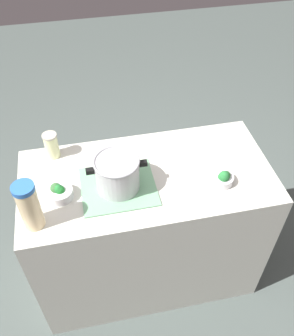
{
  "coord_description": "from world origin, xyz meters",
  "views": [
    {
      "loc": [
        0.26,
        1.23,
        2.22
      ],
      "look_at": [
        0.0,
        0.0,
        0.95
      ],
      "focal_mm": 39.61,
      "sensor_mm": 36.0,
      "label": 1
    }
  ],
  "objects_px": {
    "broccoli_bowl_center": "(223,178)",
    "cooking_pot": "(117,173)",
    "lemonade_pitcher": "(29,206)",
    "broccoli_bowl_front": "(59,192)",
    "mason_jar": "(52,145)"
  },
  "relations": [
    {
      "from": "broccoli_bowl_center",
      "to": "cooking_pot",
      "type": "bearing_deg",
      "value": -8.6
    },
    {
      "from": "lemonade_pitcher",
      "to": "broccoli_bowl_front",
      "type": "distance_m",
      "value": 0.2
    },
    {
      "from": "cooking_pot",
      "to": "lemonade_pitcher",
      "type": "bearing_deg",
      "value": 19.49
    },
    {
      "from": "broccoli_bowl_front",
      "to": "broccoli_bowl_center",
      "type": "xyz_separation_m",
      "value": [
        -0.77,
        0.07,
        -0.0
      ]
    },
    {
      "from": "mason_jar",
      "to": "cooking_pot",
      "type": "bearing_deg",
      "value": 135.65
    },
    {
      "from": "cooking_pot",
      "to": "broccoli_bowl_front",
      "type": "relative_size",
      "value": 2.29
    },
    {
      "from": "lemonade_pitcher",
      "to": "mason_jar",
      "type": "bearing_deg",
      "value": -102.44
    },
    {
      "from": "cooking_pot",
      "to": "mason_jar",
      "type": "relative_size",
      "value": 2.01
    },
    {
      "from": "broccoli_bowl_front",
      "to": "lemonade_pitcher",
      "type": "bearing_deg",
      "value": 49.49
    },
    {
      "from": "mason_jar",
      "to": "broccoli_bowl_front",
      "type": "distance_m",
      "value": 0.29
    },
    {
      "from": "cooking_pot",
      "to": "broccoli_bowl_center",
      "type": "height_order",
      "value": "cooking_pot"
    },
    {
      "from": "lemonade_pitcher",
      "to": "mason_jar",
      "type": "relative_size",
      "value": 1.75
    },
    {
      "from": "broccoli_bowl_front",
      "to": "broccoli_bowl_center",
      "type": "bearing_deg",
      "value": 174.75
    },
    {
      "from": "cooking_pot",
      "to": "broccoli_bowl_front",
      "type": "distance_m",
      "value": 0.28
    },
    {
      "from": "cooking_pot",
      "to": "broccoli_bowl_front",
      "type": "height_order",
      "value": "cooking_pot"
    }
  ]
}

